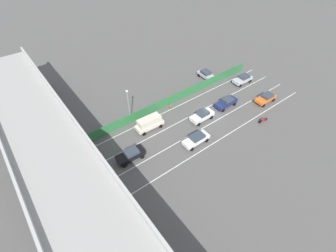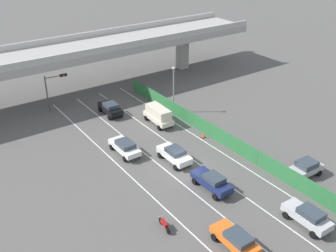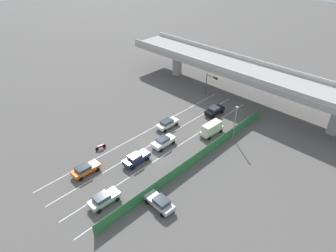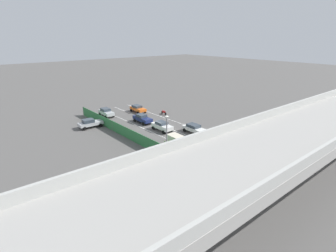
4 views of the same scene
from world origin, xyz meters
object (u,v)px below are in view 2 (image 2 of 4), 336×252
at_px(car_sedan_navy, 212,181).
at_px(street_lamp, 174,85).
at_px(car_sedan_black, 110,108).
at_px(car_van_cream, 158,114).
at_px(car_sedan_white, 174,154).
at_px(traffic_cone, 203,135).
at_px(car_sedan_silver, 308,216).
at_px(car_taxi_orange, 236,239).
at_px(parked_wagon_silver, 304,168).
at_px(traffic_light, 54,86).
at_px(motorcycle, 164,224).
at_px(car_hatchback_white, 125,147).

distance_m(car_sedan_navy, street_lamp, 17.89).
xyz_separation_m(car_sedan_black, car_van_cream, (3.76, -5.89, 0.34)).
bearing_deg(car_sedan_white, car_sedan_black, 90.47).
bearing_deg(traffic_cone, car_sedan_silver, -98.60).
xyz_separation_m(car_taxi_orange, traffic_cone, (9.43, 15.26, -0.53)).
bearing_deg(parked_wagon_silver, car_sedan_navy, 157.71).
relative_size(street_lamp, traffic_cone, 8.99).
distance_m(traffic_light, traffic_cone, 21.16).
bearing_deg(motorcycle, car_sedan_white, 49.30).
xyz_separation_m(car_sedan_black, car_hatchback_white, (-3.42, -9.84, -0.05)).
bearing_deg(motorcycle, car_van_cream, 57.45).
relative_size(car_sedan_navy, car_hatchback_white, 0.99).
distance_m(car_sedan_navy, parked_wagon_silver, 9.81).
bearing_deg(traffic_cone, car_hatchback_white, 166.43).
relative_size(car_sedan_silver, car_hatchback_white, 0.96).
bearing_deg(car_hatchback_white, parked_wagon_silver, -48.48).
relative_size(car_taxi_orange, car_van_cream, 0.88).
relative_size(car_sedan_white, parked_wagon_silver, 0.98).
bearing_deg(car_sedan_white, car_hatchback_white, 127.96).
distance_m(motorcycle, traffic_light, 27.87).
xyz_separation_m(car_taxi_orange, traffic_light, (-2.08, 32.70, 2.79)).
xyz_separation_m(car_sedan_white, parked_wagon_silver, (9.14, -9.79, -0.02)).
bearing_deg(motorcycle, car_taxi_orange, -56.18).
xyz_separation_m(parked_wagon_silver, street_lamp, (-1.97, 19.85, 3.05)).
distance_m(car_taxi_orange, traffic_light, 32.88).
height_order(car_sedan_black, street_lamp, street_lamp).
bearing_deg(car_van_cream, car_sedan_white, -113.26).
height_order(car_sedan_white, traffic_light, traffic_light).
relative_size(car_sedan_navy, traffic_cone, 6.29).
bearing_deg(parked_wagon_silver, street_lamp, 95.67).
bearing_deg(traffic_cone, traffic_light, 123.43).
distance_m(car_taxi_orange, traffic_cone, 17.95).
bearing_deg(car_sedan_black, car_taxi_orange, -97.01).
bearing_deg(car_van_cream, car_taxi_orange, -108.35).
xyz_separation_m(car_hatchback_white, motorcycle, (-3.33, -12.51, -0.42)).
height_order(car_sedan_black, traffic_cone, car_sedan_black).
bearing_deg(car_sedan_black, street_lamp, -30.59).
height_order(car_sedan_silver, car_sedan_navy, car_sedan_silver).
xyz_separation_m(car_sedan_black, car_sedan_white, (0.12, -14.37, -0.00)).
height_order(car_sedan_black, car_sedan_navy, car_sedan_black).
distance_m(car_sedan_silver, traffic_cone, 17.03).
height_order(motorcycle, street_lamp, street_lamp).
bearing_deg(car_sedan_white, car_van_cream, 66.74).
xyz_separation_m(car_sedan_black, car_sedan_navy, (0.18, -20.44, -0.01)).
height_order(car_hatchback_white, car_sedan_white, car_sedan_white).
bearing_deg(motorcycle, street_lamp, 52.13).
bearing_deg(car_hatchback_white, car_sedan_navy, -71.26).
xyz_separation_m(traffic_light, traffic_cone, (11.51, -17.44, -3.33)).
bearing_deg(parked_wagon_silver, car_sedan_silver, -140.08).
distance_m(car_sedan_white, motorcycle, 10.53).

